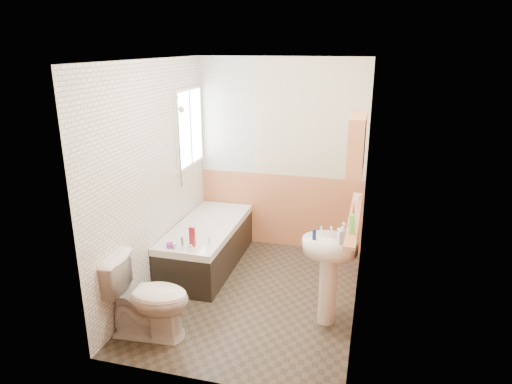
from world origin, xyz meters
TOP-DOWN VIEW (x-y plane):
  - floor at (0.00, 0.00)m, footprint 2.80×2.80m
  - ceiling at (0.00, 0.00)m, footprint 2.80×2.80m
  - wall_back at (0.00, 1.41)m, footprint 2.20×0.02m
  - wall_front at (0.00, -1.41)m, footprint 2.20×0.02m
  - wall_left at (-1.11, 0.00)m, footprint 0.02×2.80m
  - wall_right at (1.11, 0.00)m, footprint 0.02×2.80m
  - wainscot_right at (1.09, 0.00)m, footprint 0.01×2.80m
  - wainscot_front at (0.00, -1.39)m, footprint 2.20×0.01m
  - wainscot_back at (0.00, 1.39)m, footprint 2.20×0.01m
  - tile_cladding_left at (-1.09, 0.00)m, footprint 0.01×2.80m
  - tile_return_back at (-0.73, 1.39)m, footprint 0.75×0.01m
  - window at (-1.06, 0.95)m, footprint 0.03×0.79m
  - bathtub at (-0.73, 0.55)m, footprint 0.70×1.64m
  - shower_riser at (-1.04, 0.58)m, footprint 0.10×0.07m
  - toilet at (-0.76, -0.93)m, footprint 0.84×0.52m
  - sink at (0.84, -0.30)m, footprint 0.52×0.42m
  - pine_shelf at (1.04, -0.11)m, footprint 0.10×1.46m
  - medicine_cabinet at (1.01, -0.05)m, footprint 0.15×0.58m
  - foam_can at (1.04, -0.55)m, footprint 0.06×0.06m
  - green_bottle at (1.04, -0.41)m, footprint 0.06×0.06m
  - black_jar at (1.04, 0.41)m, footprint 0.08×0.08m
  - soap_bottle at (0.96, -0.35)m, footprint 0.15×0.22m
  - clear_bottle at (0.69, -0.35)m, footprint 0.05×0.05m
  - blue_gel at (-0.65, -0.07)m, footprint 0.06×0.04m
  - cream_jar at (-0.88, -0.16)m, footprint 0.08×0.08m
  - orange_bottle at (-0.50, 0.04)m, footprint 0.02×0.02m

SIDE VIEW (x-z plane):
  - floor at x=0.00m, z-range 0.00..0.00m
  - bathtub at x=-0.73m, z-range -0.06..0.63m
  - toilet at x=-0.76m, z-range 0.00..0.79m
  - wainscot_right at x=1.09m, z-range 0.00..1.00m
  - wainscot_front at x=0.00m, z-range 0.00..1.00m
  - wainscot_back at x=0.00m, z-range 0.00..1.00m
  - cream_jar at x=-0.88m, z-range 0.55..0.59m
  - orange_bottle at x=-0.50m, z-range 0.55..0.62m
  - sink at x=0.84m, z-range 0.13..1.14m
  - blue_gel at x=-0.65m, z-range 0.55..0.77m
  - soap_bottle at x=0.96m, z-range 0.90..0.99m
  - clear_bottle at x=0.69m, z-range 0.90..1.00m
  - pine_shelf at x=1.04m, z-range 1.05..1.08m
  - black_jar at x=1.04m, z-range 1.08..1.12m
  - foam_can at x=1.04m, z-range 1.08..1.25m
  - green_bottle at x=1.04m, z-range 1.08..1.32m
  - wall_back at x=0.00m, z-range 0.00..2.50m
  - wall_front at x=0.00m, z-range 0.00..2.50m
  - wall_left at x=-1.11m, z-range 0.00..2.50m
  - wall_right at x=1.11m, z-range 0.00..2.50m
  - tile_cladding_left at x=-1.09m, z-range 0.00..2.50m
  - window at x=-1.06m, z-range 1.15..2.15m
  - shower_riser at x=-1.04m, z-range 1.09..2.21m
  - tile_return_back at x=-0.73m, z-range 1.00..2.50m
  - medicine_cabinet at x=1.01m, z-range 1.50..2.03m
  - ceiling at x=0.00m, z-range 2.50..2.50m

